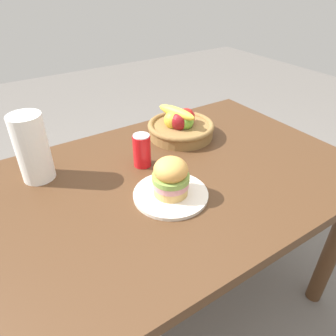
% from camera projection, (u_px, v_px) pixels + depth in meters
% --- Properties ---
extents(ground_plane, '(8.00, 8.00, 0.00)m').
position_uv_depth(ground_plane, '(169.00, 301.00, 1.53)').
color(ground_plane, slate).
extents(dining_table, '(1.40, 0.90, 0.75)m').
position_uv_depth(dining_table, '(169.00, 198.00, 1.17)').
color(dining_table, '#4C301C').
rests_on(dining_table, ground_plane).
extents(plate, '(0.25, 0.25, 0.01)m').
position_uv_depth(plate, '(171.00, 194.00, 1.02)').
color(plate, silver).
rests_on(plate, dining_table).
extents(sandwich, '(0.12, 0.12, 0.13)m').
position_uv_depth(sandwich, '(171.00, 177.00, 0.98)').
color(sandwich, '#DBAD60').
rests_on(sandwich, plate).
extents(soda_can, '(0.07, 0.07, 0.13)m').
position_uv_depth(soda_can, '(142.00, 150.00, 1.15)').
color(soda_can, red).
rests_on(soda_can, dining_table).
extents(fruit_basket, '(0.29, 0.29, 0.14)m').
position_uv_depth(fruit_basket, '(181.00, 126.00, 1.35)').
color(fruit_basket, olive).
rests_on(fruit_basket, dining_table).
extents(paper_towel_roll, '(0.11, 0.11, 0.24)m').
position_uv_depth(paper_towel_roll, '(32.00, 148.00, 1.05)').
color(paper_towel_roll, white).
rests_on(paper_towel_roll, dining_table).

